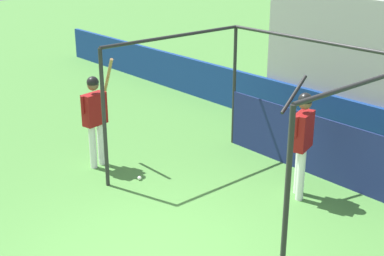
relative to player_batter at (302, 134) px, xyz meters
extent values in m
cube|color=navy|center=(-0.17, 2.61, -0.63)|extent=(24.00, 0.12, 1.02)
cube|color=#1E6B3D|center=(-2.37, 3.07, -0.07)|extent=(0.45, 0.40, 0.10)
cube|color=#1E6B3D|center=(-2.37, 3.25, 0.16)|extent=(0.45, 0.06, 0.40)
cube|color=#1E6B3D|center=(-1.82, 3.07, -0.07)|extent=(0.45, 0.40, 0.10)
cube|color=#1E6B3D|center=(-1.82, 3.25, 0.16)|extent=(0.45, 0.06, 0.40)
cube|color=#1E6B3D|center=(-1.27, 3.07, -0.07)|extent=(0.45, 0.40, 0.10)
cube|color=#1E6B3D|center=(-1.27, 3.25, 0.16)|extent=(0.45, 0.06, 0.40)
cube|color=#1E6B3D|center=(-0.72, 3.07, -0.07)|extent=(0.45, 0.40, 0.10)
cube|color=#1E6B3D|center=(-0.72, 3.25, 0.16)|extent=(0.45, 0.06, 0.40)
cube|color=#1E6B3D|center=(-2.37, 3.87, 0.33)|extent=(0.45, 0.40, 0.10)
cube|color=#1E6B3D|center=(-2.37, 4.05, 0.56)|extent=(0.45, 0.06, 0.40)
cube|color=#1E6B3D|center=(-1.82, 3.87, 0.33)|extent=(0.45, 0.40, 0.10)
cube|color=#1E6B3D|center=(-1.82, 4.05, 0.56)|extent=(0.45, 0.06, 0.40)
cube|color=#1E6B3D|center=(-1.27, 3.87, 0.33)|extent=(0.45, 0.40, 0.10)
cube|color=#1E6B3D|center=(-1.27, 4.05, 0.56)|extent=(0.45, 0.06, 0.40)
cube|color=#1E6B3D|center=(-2.37, 4.67, 0.73)|extent=(0.45, 0.40, 0.10)
cube|color=#1E6B3D|center=(-2.37, 4.85, 0.96)|extent=(0.45, 0.06, 0.40)
cube|color=#1E6B3D|center=(-1.82, 4.67, 0.73)|extent=(0.45, 0.40, 0.10)
cube|color=#1E6B3D|center=(-1.82, 4.85, 0.96)|extent=(0.45, 0.06, 0.40)
cube|color=#1E6B3D|center=(-2.37, 5.47, 1.13)|extent=(0.45, 0.40, 0.10)
cube|color=#1E6B3D|center=(-2.37, 5.65, 1.36)|extent=(0.45, 0.06, 0.40)
cylinder|color=#282828|center=(-2.51, -2.26, 0.11)|extent=(0.07, 0.07, 2.51)
cylinder|color=#282828|center=(1.53, -2.26, 0.11)|extent=(0.07, 0.07, 2.51)
cylinder|color=#282828|center=(-2.51, 0.92, 0.11)|extent=(0.07, 0.07, 2.51)
cylinder|color=#282828|center=(-2.51, -0.67, 1.36)|extent=(0.06, 3.18, 0.06)
cylinder|color=#282828|center=(1.53, -0.67, 1.36)|extent=(0.06, 3.18, 0.06)
cylinder|color=#282828|center=(-0.49, 0.92, 1.36)|extent=(4.04, 0.06, 0.06)
cube|color=navy|center=(-0.49, 0.90, -0.56)|extent=(3.97, 0.03, 1.16)
cylinder|color=white|center=(0.10, -0.09, -0.70)|extent=(0.16, 0.16, 0.89)
cylinder|color=white|center=(-0.08, 0.08, -0.70)|extent=(0.16, 0.16, 0.89)
cube|color=maroon|center=(0.01, 0.00, 0.07)|extent=(0.36, 0.52, 0.63)
sphere|color=brown|center=(0.01, 0.00, 0.55)|extent=(0.22, 0.22, 0.22)
sphere|color=black|center=(0.01, 0.00, 0.60)|extent=(0.23, 0.23, 0.23)
cylinder|color=maroon|center=(0.05, -0.26, 0.21)|extent=(0.09, 0.09, 0.35)
cylinder|color=maroon|center=(-0.11, 0.22, 0.21)|extent=(0.09, 0.09, 0.35)
cylinder|color=black|center=(-0.36, 0.17, 0.58)|extent=(0.16, 0.74, 0.54)
sphere|color=black|center=(-0.01, 0.22, 0.33)|extent=(0.08, 0.08, 0.08)
cylinder|color=white|center=(-3.34, -2.05, -0.71)|extent=(0.15, 0.15, 0.86)
cylinder|color=white|center=(-3.38, -1.84, -0.71)|extent=(0.15, 0.15, 0.86)
cube|color=maroon|center=(-3.36, -1.95, 0.02)|extent=(0.30, 0.50, 0.61)
sphere|color=brown|center=(-3.36, -1.95, 0.50)|extent=(0.22, 0.22, 0.22)
sphere|color=black|center=(-3.36, -1.95, 0.55)|extent=(0.23, 0.23, 0.23)
cylinder|color=maroon|center=(-3.35, -2.20, 0.16)|extent=(0.08, 0.08, 0.34)
cylinder|color=maroon|center=(-3.45, -1.71, 0.16)|extent=(0.08, 0.08, 0.34)
cylinder|color=#AD7F4C|center=(-3.42, -1.57, 0.59)|extent=(0.58, 0.20, 0.79)
sphere|color=#AD7F4C|center=(-3.48, -1.83, 0.21)|extent=(0.08, 0.08, 0.08)
sphere|color=white|center=(-2.31, -1.71, -1.10)|extent=(0.07, 0.07, 0.07)
camera|label=1|loc=(5.06, -6.81, 3.18)|focal=50.00mm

